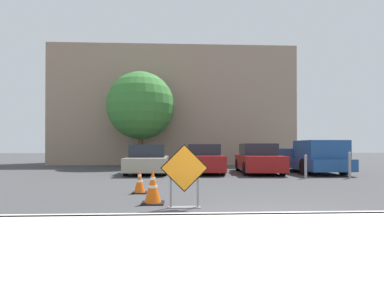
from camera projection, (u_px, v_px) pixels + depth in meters
ground_plane at (213, 172)px, 15.28m from camera, size 96.00×96.00×0.00m
sidewalk_strip at (317, 245)px, 3.78m from camera, size 27.54×3.03×0.14m
curb_lip at (278, 217)px, 5.29m from camera, size 27.54×0.20×0.14m
road_closed_sign at (184, 174)px, 6.38m from camera, size 1.02×0.20×1.37m
traffic_cone_nearest at (153, 187)px, 6.89m from camera, size 0.51×0.51×0.79m
traffic_cone_second at (140, 181)px, 8.43m from camera, size 0.41×0.41×0.68m
parked_car_nearest at (148, 160)px, 14.77m from camera, size 1.94×4.12×1.42m
parked_car_second at (203, 160)px, 14.97m from camera, size 1.85×4.07×1.44m
parked_car_third at (258, 159)px, 14.95m from camera, size 2.11×4.37×1.47m
pickup_truck at (313, 158)px, 15.00m from camera, size 2.17×5.05×1.61m
bollard_nearest at (306, 166)px, 12.38m from camera, size 0.12×0.12×0.99m
bollard_second at (350, 164)px, 12.47m from camera, size 0.12×0.12×1.10m
building_facade_backdrop at (174, 109)px, 23.82m from camera, size 17.92×5.00×8.68m
street_tree_behind_lot at (141, 106)px, 19.61m from camera, size 4.42×4.42×6.21m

